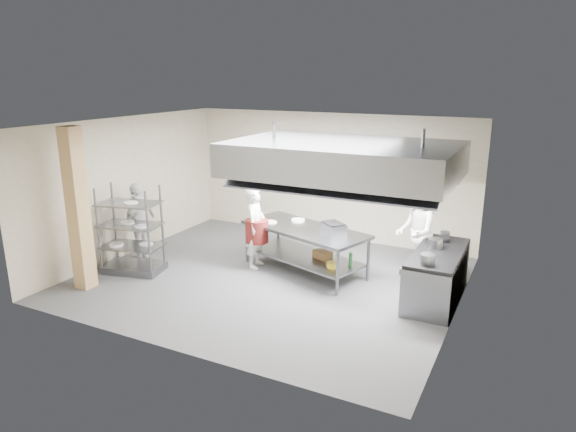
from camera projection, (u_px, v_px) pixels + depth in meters
The scene contains 23 objects.
floor at pixel (270, 278), 10.05m from camera, with size 7.00×7.00×0.00m, color #38383A.
ceiling at pixel (268, 124), 9.24m from camera, with size 7.00×7.00×0.00m, color silver.
wall_back at pixel (330, 177), 12.23m from camera, with size 7.00×7.00×0.00m, color #B6AA90.
wall_left at pixel (128, 186), 11.16m from camera, with size 6.00×6.00×0.00m, color #B6AA90.
wall_right at pixel (462, 229), 8.13m from camera, with size 6.00×6.00×0.00m, color #B6AA90.
column at pixel (78, 210), 9.27m from camera, with size 0.30×0.30×3.00m, color tan.
exhaust_hood at pixel (343, 159), 9.19m from camera, with size 4.00×2.50×0.60m, color slate.
hood_strip_a at pixel (298, 172), 9.66m from camera, with size 1.60×0.12×0.04m, color white.
hood_strip_b at pixel (391, 181), 8.88m from camera, with size 1.60×0.12×0.04m, color white.
wall_shelf at pixel (402, 185), 11.31m from camera, with size 1.50×0.28×0.04m, color slate.
island at pixel (305, 249), 10.33m from camera, with size 2.62×1.09×0.91m, color gray, non-canonical shape.
island_worktop at pixel (305, 229), 10.22m from camera, with size 2.62×1.09×0.06m, color slate.
island_undershelf at pixel (304, 257), 10.37m from camera, with size 2.41×0.98×0.04m, color slate.
pass_rack at pixel (131, 230), 10.19m from camera, with size 1.17×0.68×1.76m, color gray, non-canonical shape.
cooking_range at pixel (437, 277), 9.03m from camera, with size 0.80×2.00×0.84m, color gray.
range_top at pixel (439, 253), 8.91m from camera, with size 0.78×1.96×0.06m, color black.
chef_head at pixel (256, 227), 10.46m from camera, with size 0.62×0.40×1.69m, color silver.
chef_line at pixel (415, 232), 9.76m from camera, with size 0.93×0.72×1.91m, color white.
chef_plating at pixel (140, 222), 10.89m from camera, with size 0.99×0.41×1.68m, color white.
griddle at pixel (333, 229), 9.73m from camera, with size 0.46×0.36×0.22m, color slate.
wicker_basket at pixel (323, 255), 10.21m from camera, with size 0.35×0.24×0.15m, color olive.
stockpot at pixel (435, 243), 9.04m from camera, with size 0.25×0.25×0.17m, color gray.
plate_stack at pixel (132, 245), 10.27m from camera, with size 0.28×0.28×0.05m, color white.
Camera 1 is at (4.52, -8.19, 3.88)m, focal length 32.00 mm.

